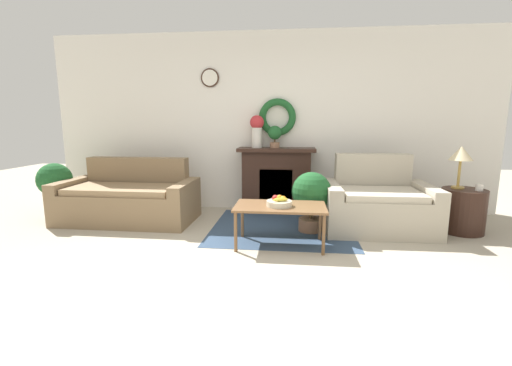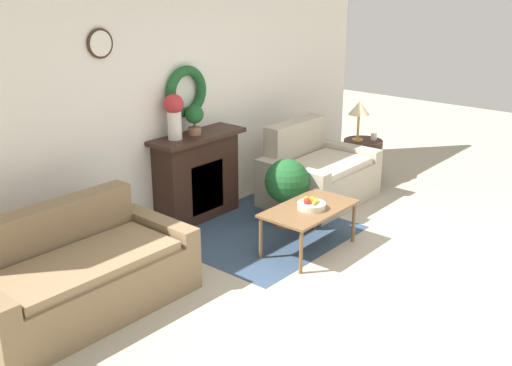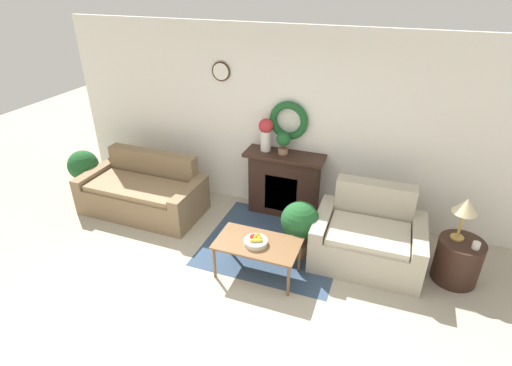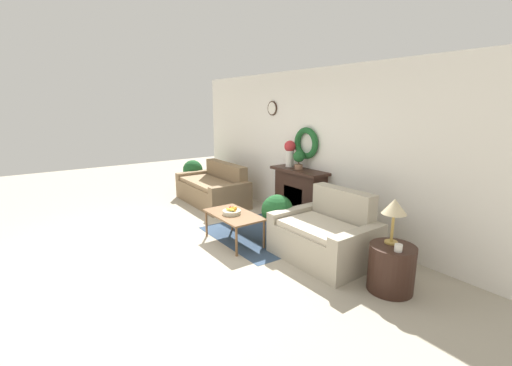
{
  "view_description": "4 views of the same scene",
  "coord_description": "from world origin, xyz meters",
  "px_view_note": "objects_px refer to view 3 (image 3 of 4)",
  "views": [
    {
      "loc": [
        0.37,
        -2.57,
        1.36
      ],
      "look_at": [
        -0.05,
        1.37,
        0.66
      ],
      "focal_mm": 24.0,
      "sensor_mm": 36.0,
      "label": 1
    },
    {
      "loc": [
        -4.29,
        -2.05,
        2.65
      ],
      "look_at": [
        -0.16,
        1.45,
        0.74
      ],
      "focal_mm": 42.0,
      "sensor_mm": 36.0,
      "label": 2
    },
    {
      "loc": [
        1.55,
        -2.49,
        3.32
      ],
      "look_at": [
        0.01,
        1.68,
        0.92
      ],
      "focal_mm": 28.0,
      "sensor_mm": 36.0,
      "label": 3
    },
    {
      "loc": [
        4.55,
        -1.51,
        2.1
      ],
      "look_at": [
        0.07,
        1.63,
        0.84
      ],
      "focal_mm": 24.0,
      "sensor_mm": 36.0,
      "label": 4
    }
  ],
  "objects_px": {
    "loveseat_right": "(368,238)",
    "table_lamp": "(466,207)",
    "fruit_bowl": "(256,241)",
    "potted_plant_floor_by_couch": "(84,168)",
    "vase_on_mantel_left": "(266,132)",
    "potted_plant_on_mantel": "(283,141)",
    "potted_plant_floor_by_loveseat": "(300,224)",
    "fireplace": "(284,183)",
    "coffee_table": "(257,246)",
    "side_table_by_loveseat": "(458,261)",
    "couch_left": "(144,192)",
    "mug": "(476,246)"
  },
  "relations": [
    {
      "from": "fireplace",
      "to": "potted_plant_floor_by_loveseat",
      "type": "relative_size",
      "value": 1.53
    },
    {
      "from": "fruit_bowl",
      "to": "vase_on_mantel_left",
      "type": "bearing_deg",
      "value": 105.0
    },
    {
      "from": "table_lamp",
      "to": "potted_plant_floor_by_couch",
      "type": "xyz_separation_m",
      "value": [
        -5.46,
        0.06,
        -0.47
      ]
    },
    {
      "from": "coffee_table",
      "to": "fruit_bowl",
      "type": "height_order",
      "value": "fruit_bowl"
    },
    {
      "from": "fireplace",
      "to": "loveseat_right",
      "type": "bearing_deg",
      "value": -28.18
    },
    {
      "from": "loveseat_right",
      "to": "coffee_table",
      "type": "xyz_separation_m",
      "value": [
        -1.21,
        -0.75,
        0.09
      ]
    },
    {
      "from": "side_table_by_loveseat",
      "to": "table_lamp",
      "type": "height_order",
      "value": "table_lamp"
    },
    {
      "from": "fruit_bowl",
      "to": "mug",
      "type": "xyz_separation_m",
      "value": [
        2.38,
        0.67,
        0.09
      ]
    },
    {
      "from": "loveseat_right",
      "to": "table_lamp",
      "type": "bearing_deg",
      "value": 1.28
    },
    {
      "from": "potted_plant_floor_by_loveseat",
      "to": "fireplace",
      "type": "bearing_deg",
      "value": 118.26
    },
    {
      "from": "fireplace",
      "to": "loveseat_right",
      "type": "relative_size",
      "value": 0.86
    },
    {
      "from": "fruit_bowl",
      "to": "loveseat_right",
      "type": "bearing_deg",
      "value": 32.33
    },
    {
      "from": "vase_on_mantel_left",
      "to": "couch_left",
      "type": "bearing_deg",
      "value": -158.54
    },
    {
      "from": "table_lamp",
      "to": "potted_plant_floor_by_loveseat",
      "type": "height_order",
      "value": "table_lamp"
    },
    {
      "from": "table_lamp",
      "to": "loveseat_right",
      "type": "bearing_deg",
      "value": -178.02
    },
    {
      "from": "potted_plant_floor_by_couch",
      "to": "potted_plant_floor_by_loveseat",
      "type": "distance_m",
      "value": 3.65
    },
    {
      "from": "couch_left",
      "to": "table_lamp",
      "type": "relative_size",
      "value": 3.47
    },
    {
      "from": "coffee_table",
      "to": "fruit_bowl",
      "type": "xyz_separation_m",
      "value": [
        -0.01,
        -0.03,
        0.09
      ]
    },
    {
      "from": "vase_on_mantel_left",
      "to": "potted_plant_floor_by_couch",
      "type": "height_order",
      "value": "vase_on_mantel_left"
    },
    {
      "from": "loveseat_right",
      "to": "side_table_by_loveseat",
      "type": "bearing_deg",
      "value": -1.68
    },
    {
      "from": "coffee_table",
      "to": "side_table_by_loveseat",
      "type": "height_order",
      "value": "side_table_by_loveseat"
    },
    {
      "from": "fireplace",
      "to": "potted_plant_floor_by_loveseat",
      "type": "height_order",
      "value": "fireplace"
    },
    {
      "from": "couch_left",
      "to": "table_lamp",
      "type": "distance_m",
      "value": 4.38
    },
    {
      "from": "table_lamp",
      "to": "vase_on_mantel_left",
      "type": "height_order",
      "value": "vase_on_mantel_left"
    },
    {
      "from": "couch_left",
      "to": "fruit_bowl",
      "type": "height_order",
      "value": "couch_left"
    },
    {
      "from": "table_lamp",
      "to": "potted_plant_floor_by_couch",
      "type": "relative_size",
      "value": 0.67
    },
    {
      "from": "couch_left",
      "to": "side_table_by_loveseat",
      "type": "xyz_separation_m",
      "value": [
        4.39,
        -0.05,
        -0.03
      ]
    },
    {
      "from": "couch_left",
      "to": "coffee_table",
      "type": "relative_size",
      "value": 1.84
    },
    {
      "from": "potted_plant_on_mantel",
      "to": "potted_plant_floor_by_couch",
      "type": "relative_size",
      "value": 0.42
    },
    {
      "from": "fruit_bowl",
      "to": "side_table_by_loveseat",
      "type": "distance_m",
      "value": 2.4
    },
    {
      "from": "loveseat_right",
      "to": "mug",
      "type": "bearing_deg",
      "value": -6.03
    },
    {
      "from": "fruit_bowl",
      "to": "potted_plant_floor_by_loveseat",
      "type": "height_order",
      "value": "potted_plant_floor_by_loveseat"
    },
    {
      "from": "potted_plant_floor_by_loveseat",
      "to": "mug",
      "type": "bearing_deg",
      "value": 2.26
    },
    {
      "from": "fruit_bowl",
      "to": "fireplace",
      "type": "bearing_deg",
      "value": 93.98
    },
    {
      "from": "loveseat_right",
      "to": "potted_plant_floor_by_loveseat",
      "type": "bearing_deg",
      "value": -168.19
    },
    {
      "from": "table_lamp",
      "to": "mug",
      "type": "bearing_deg",
      "value": -38.16
    },
    {
      "from": "fruit_bowl",
      "to": "potted_plant_on_mantel",
      "type": "xyz_separation_m",
      "value": [
        -0.13,
        1.47,
        0.68
      ]
    },
    {
      "from": "coffee_table",
      "to": "potted_plant_floor_by_loveseat",
      "type": "xyz_separation_m",
      "value": [
        0.37,
        0.56,
        0.05
      ]
    },
    {
      "from": "couch_left",
      "to": "potted_plant_on_mantel",
      "type": "relative_size",
      "value": 5.58
    },
    {
      "from": "table_lamp",
      "to": "potted_plant_on_mantel",
      "type": "distance_m",
      "value": 2.43
    },
    {
      "from": "couch_left",
      "to": "fruit_bowl",
      "type": "xyz_separation_m",
      "value": [
        2.13,
        -0.81,
        0.2
      ]
    },
    {
      "from": "vase_on_mantel_left",
      "to": "potted_plant_on_mantel",
      "type": "xyz_separation_m",
      "value": [
        0.27,
        -0.02,
        -0.08
      ]
    },
    {
      "from": "fireplace",
      "to": "coffee_table",
      "type": "height_order",
      "value": "fireplace"
    },
    {
      "from": "loveseat_right",
      "to": "potted_plant_on_mantel",
      "type": "xyz_separation_m",
      "value": [
        -1.35,
        0.7,
        0.86
      ]
    },
    {
      "from": "side_table_by_loveseat",
      "to": "potted_plant_floor_by_loveseat",
      "type": "xyz_separation_m",
      "value": [
        -1.89,
        -0.17,
        0.19
      ]
    },
    {
      "from": "coffee_table",
      "to": "potted_plant_floor_by_loveseat",
      "type": "relative_size",
      "value": 1.32
    },
    {
      "from": "mug",
      "to": "fireplace",
      "type": "bearing_deg",
      "value": 161.78
    },
    {
      "from": "vase_on_mantel_left",
      "to": "mug",
      "type": "bearing_deg",
      "value": -16.5
    },
    {
      "from": "fruit_bowl",
      "to": "potted_plant_floor_by_loveseat",
      "type": "bearing_deg",
      "value": 57.13
    },
    {
      "from": "fireplace",
      "to": "potted_plant_floor_by_loveseat",
      "type": "bearing_deg",
      "value": -61.74
    }
  ]
}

